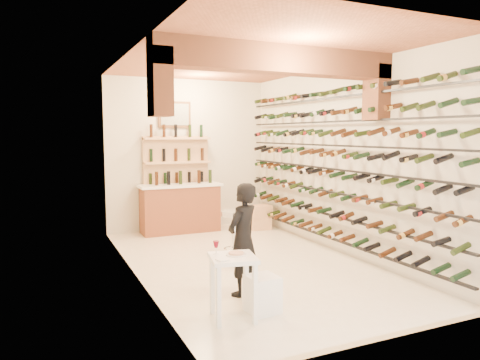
% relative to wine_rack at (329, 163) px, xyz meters
% --- Properties ---
extents(ground, '(6.00, 6.00, 0.00)m').
position_rel_wine_rack_xyz_m(ground, '(-1.53, 0.00, -1.55)').
color(ground, white).
rests_on(ground, ground).
extents(room_shell, '(3.52, 6.02, 3.21)m').
position_rel_wine_rack_xyz_m(room_shell, '(-1.53, -0.26, 0.70)').
color(room_shell, beige).
rests_on(room_shell, ground).
extents(wine_rack, '(0.32, 5.70, 2.56)m').
position_rel_wine_rack_xyz_m(wine_rack, '(0.00, 0.00, 0.00)').
color(wine_rack, black).
rests_on(wine_rack, ground).
extents(back_counter, '(1.70, 0.62, 1.29)m').
position_rel_wine_rack_xyz_m(back_counter, '(-1.83, 2.65, -1.02)').
color(back_counter, brown).
rests_on(back_counter, ground).
extents(back_shelving, '(1.40, 0.31, 2.73)m').
position_rel_wine_rack_xyz_m(back_shelving, '(-1.83, 2.89, -0.38)').
color(back_shelving, tan).
rests_on(back_shelving, ground).
extents(tasting_table, '(0.58, 0.58, 0.87)m').
position_rel_wine_rack_xyz_m(tasting_table, '(-2.62, -1.89, -0.96)').
color(tasting_table, white).
rests_on(tasting_table, ground).
extents(white_stool, '(0.36, 0.36, 0.42)m').
position_rel_wine_rack_xyz_m(white_stool, '(-2.23, -1.86, -1.34)').
color(white_stool, white).
rests_on(white_stool, ground).
extents(person, '(0.63, 0.57, 1.43)m').
position_rel_wine_rack_xyz_m(person, '(-2.19, -1.23, -0.83)').
color(person, black).
rests_on(person, ground).
extents(chrome_barstool, '(0.43, 0.43, 0.84)m').
position_rel_wine_rack_xyz_m(chrome_barstool, '(-1.73, 0.07, -1.06)').
color(chrome_barstool, silver).
rests_on(chrome_barstool, ground).
extents(crate_lower, '(0.45, 0.34, 0.26)m').
position_rel_wine_rack_xyz_m(crate_lower, '(-0.19, 2.20, -1.42)').
color(crate_lower, '#DEA979').
rests_on(crate_lower, ground).
extents(crate_upper, '(0.47, 0.33, 0.26)m').
position_rel_wine_rack_xyz_m(crate_upper, '(-0.19, 2.20, -1.16)').
color(crate_upper, '#DEA979').
rests_on(crate_upper, crate_lower).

